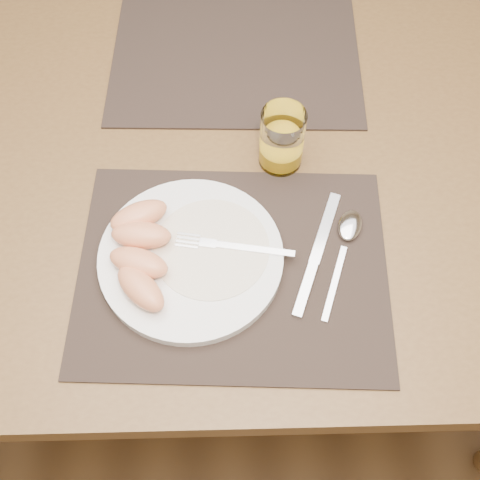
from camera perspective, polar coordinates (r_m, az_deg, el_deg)
name	(u,v)px	position (r m, az deg, el deg)	size (l,w,h in m)	color
ground	(228,326)	(1.65, -1.10, -8.12)	(5.00, 5.00, 0.00)	#54391D
table	(222,181)	(1.07, -1.70, 5.60)	(1.40, 0.90, 0.75)	brown
placemat_near	(233,269)	(0.88, -0.69, -2.72)	(0.45, 0.35, 0.00)	#2B211B
placemat_far	(236,56)	(1.15, -0.40, 17.04)	(0.45, 0.35, 0.00)	#2B211B
plate	(191,257)	(0.88, -4.67, -1.65)	(0.27, 0.27, 0.02)	white
plate_dressing	(211,248)	(0.88, -2.74, -0.76)	(0.17, 0.17, 0.00)	white
fork	(224,245)	(0.88, -1.50, -0.51)	(0.17, 0.05, 0.00)	silver
knife	(314,263)	(0.89, 7.01, -2.16)	(0.09, 0.21, 0.01)	silver
spoon	(348,234)	(0.91, 10.18, 0.61)	(0.08, 0.19, 0.01)	silver
juice_glass	(282,141)	(0.95, 3.98, 9.35)	(0.07, 0.07, 0.11)	white
grapefruit_wedges	(140,250)	(0.87, -9.48, -0.91)	(0.10, 0.20, 0.04)	#E28D5C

